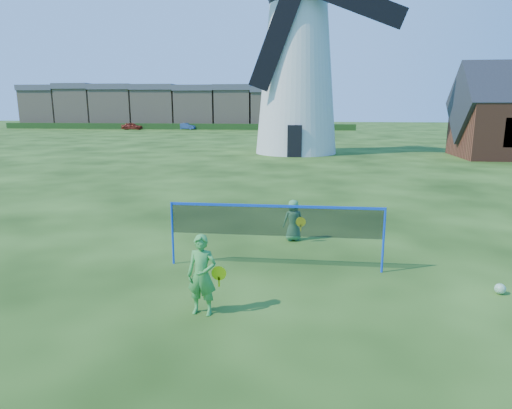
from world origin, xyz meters
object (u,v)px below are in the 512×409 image
object	(u,v)px
player_girl	(202,275)
car_left	(132,126)
player_boy	(293,220)
windmill	(297,66)
badminton_net	(275,222)
play_ball	(500,289)
car_right	(187,126)

from	to	relation	value
player_girl	car_left	world-z (taller)	player_girl
player_boy	car_left	size ratio (longest dim) A/B	0.34
windmill	badminton_net	xyz separation A→B (m)	(0.37, -27.46, -5.87)
play_ball	car_left	bearing A→B (deg)	117.83
play_ball	car_right	distance (m)	71.11
windmill	player_girl	world-z (taller)	windmill
badminton_net	car_right	world-z (taller)	badminton_net
windmill	play_ball	xyz separation A→B (m)	(5.11, -28.43, -6.90)
player_girl	car_right	world-z (taller)	player_girl
windmill	player_boy	bearing A→B (deg)	-88.36
play_ball	car_right	size ratio (longest dim) A/B	0.07
play_ball	car_right	bearing A→B (deg)	110.60
player_girl	player_boy	bearing A→B (deg)	79.05
windmill	badminton_net	distance (m)	28.09
player_girl	player_boy	size ratio (longest dim) A/B	1.28
player_girl	player_boy	world-z (taller)	player_girl
windmill	badminton_net	bearing A→B (deg)	-89.22
player_boy	car_right	xyz separation A→B (m)	(-20.64, 63.27, -0.05)
badminton_net	player_boy	xyz separation A→B (m)	(0.35, 2.32, -0.54)
badminton_net	play_ball	world-z (taller)	badminton_net
player_boy	play_ball	bearing A→B (deg)	125.15
player_girl	car_left	size ratio (longest dim) A/B	0.43
car_left	player_girl	bearing A→B (deg)	-160.63
player_girl	car_left	xyz separation A→B (m)	(-28.09, 65.95, -0.16)
car_right	windmill	bearing A→B (deg)	-138.12
play_ball	player_girl	bearing A→B (deg)	-164.80
badminton_net	car_left	xyz separation A→B (m)	(-29.24, 63.38, -0.54)
car_left	car_right	size ratio (longest dim) A/B	1.07
windmill	car_left	bearing A→B (deg)	128.79
player_boy	badminton_net	bearing A→B (deg)	63.54
windmill	player_boy	xyz separation A→B (m)	(0.72, -25.14, -6.42)
badminton_net	car_left	distance (m)	69.80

